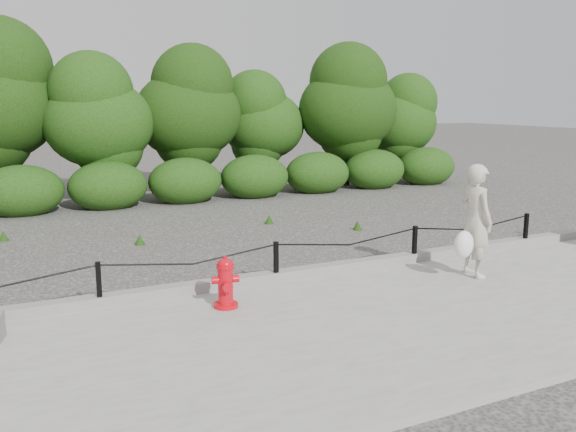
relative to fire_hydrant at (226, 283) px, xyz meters
The scene contains 7 objects.
ground 1.33m from the fire_hydrant, 34.40° to the left, with size 90.00×90.00×0.00m, color #2D2B28.
sidewalk 1.70m from the fire_hydrant, 50.73° to the right, with size 14.00×4.00×0.08m, color gray.
curb 1.32m from the fire_hydrant, 36.22° to the left, with size 14.00×0.22×0.14m, color slate.
chain_barrier 1.27m from the fire_hydrant, 34.40° to the left, with size 10.06×0.06×0.60m.
treeline 9.90m from the fire_hydrant, 86.00° to the left, with size 20.16×3.64×4.60m.
fire_hydrant is the anchor object (origin of this frame).
pedestrian 3.89m from the fire_hydrant, ahead, with size 0.73×0.65×1.70m.
Camera 1 is at (-3.63, -7.76, 2.72)m, focal length 38.00 mm.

